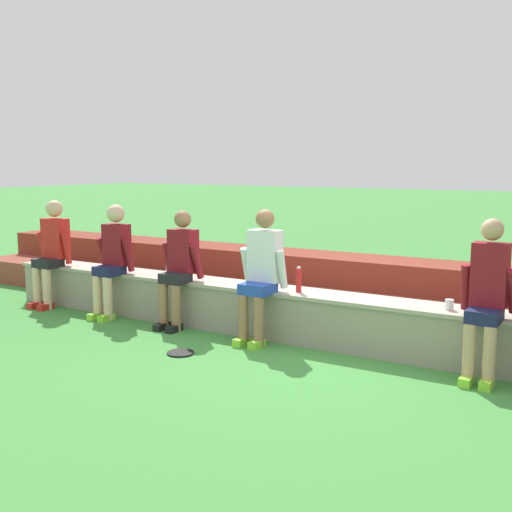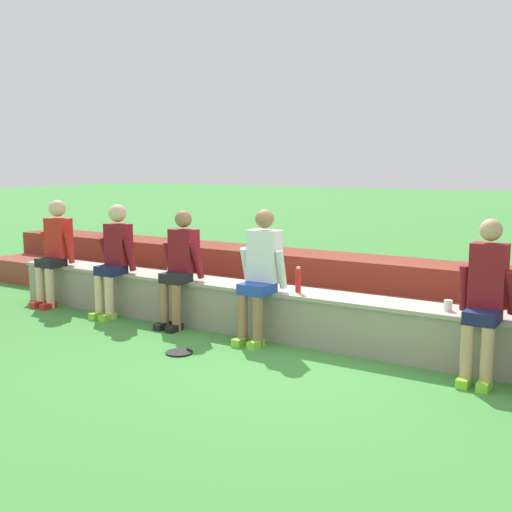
# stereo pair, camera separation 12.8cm
# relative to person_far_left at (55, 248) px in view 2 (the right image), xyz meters

# --- Properties ---
(ground_plane) EXTENTS (80.00, 80.00, 0.00)m
(ground_plane) POSITION_rel_person_far_left_xyz_m (3.99, -0.00, -0.79)
(ground_plane) COLOR #428E3D
(stone_seating_wall) EXTENTS (9.15, 0.51, 0.55)m
(stone_seating_wall) POSITION_rel_person_far_left_xyz_m (3.99, 0.23, -0.50)
(stone_seating_wall) COLOR gray
(stone_seating_wall) RESTS_ON ground
(brick_bleachers) EXTENTS (12.94, 1.49, 0.73)m
(brick_bleachers) POSITION_rel_person_far_left_xyz_m (3.99, 1.52, -0.48)
(brick_bleachers) COLOR brown
(brick_bleachers) RESTS_ON ground
(person_far_left) EXTENTS (0.54, 0.53, 1.44)m
(person_far_left) POSITION_rel_person_far_left_xyz_m (0.00, 0.00, 0.00)
(person_far_left) COLOR beige
(person_far_left) RESTS_ON ground
(person_left_of_center) EXTENTS (0.50, 0.54, 1.42)m
(person_left_of_center) POSITION_rel_person_far_left_xyz_m (1.14, -0.02, -0.02)
(person_left_of_center) COLOR beige
(person_left_of_center) RESTS_ON ground
(person_center) EXTENTS (0.51, 0.52, 1.38)m
(person_center) POSITION_rel_person_far_left_xyz_m (2.17, 0.00, -0.04)
(person_center) COLOR #996B4C
(person_center) RESTS_ON ground
(person_right_of_center) EXTENTS (0.53, 0.54, 1.44)m
(person_right_of_center) POSITION_rel_person_far_left_xyz_m (3.32, -0.03, -0.01)
(person_right_of_center) COLOR #996B4C
(person_right_of_center) RESTS_ON ground
(person_far_right) EXTENTS (0.49, 0.54, 1.45)m
(person_far_right) POSITION_rel_person_far_left_xyz_m (5.67, -0.04, -0.02)
(person_far_right) COLOR tan
(person_far_right) RESTS_ON ground
(water_bottle_near_right) EXTENTS (0.07, 0.07, 0.27)m
(water_bottle_near_right) POSITION_rel_person_far_left_xyz_m (1.79, 0.27, -0.11)
(water_bottle_near_right) COLOR silver
(water_bottle_near_right) RESTS_ON stone_seating_wall
(water_bottle_mid_left) EXTENTS (0.06, 0.06, 0.28)m
(water_bottle_mid_left) POSITION_rel_person_far_left_xyz_m (3.67, 0.18, -0.11)
(water_bottle_mid_left) COLOR red
(water_bottle_mid_left) RESTS_ON stone_seating_wall
(plastic_cup_middle) EXTENTS (0.08, 0.08, 0.10)m
(plastic_cup_middle) POSITION_rel_person_far_left_xyz_m (5.29, 0.18, -0.19)
(plastic_cup_middle) COLOR white
(plastic_cup_middle) RESTS_ON stone_seating_wall
(frisbee) EXTENTS (0.28, 0.28, 0.02)m
(frisbee) POSITION_rel_person_far_left_xyz_m (2.86, -0.86, -0.78)
(frisbee) COLOR black
(frisbee) RESTS_ON ground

